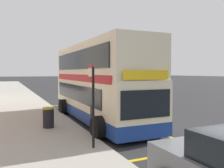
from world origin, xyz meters
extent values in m
plane|color=#28282B|center=(0.00, 32.00, 0.00)|extent=(260.00, 260.00, 0.00)
cube|color=#A39E93|center=(-7.00, 32.00, 0.07)|extent=(6.00, 76.00, 0.14)
cube|color=beige|center=(-2.45, 7.44, 1.35)|extent=(2.51, 10.45, 2.30)
cube|color=beige|center=(-2.45, 7.44, 3.45)|extent=(2.49, 10.24, 1.90)
cube|color=navy|center=(-2.45, 7.44, 0.50)|extent=(2.53, 10.47, 0.60)
cube|color=#B2191E|center=(-2.45, 7.44, 2.52)|extent=(2.54, 9.61, 0.36)
cube|color=black|center=(-3.73, 7.84, 1.65)|extent=(0.04, 8.36, 0.90)
cube|color=black|center=(-3.73, 7.44, 3.50)|extent=(0.04, 9.19, 1.00)
cube|color=black|center=(-2.45, 2.20, 1.60)|extent=(2.21, 0.04, 1.10)
cube|color=yellow|center=(-2.45, 2.20, 2.72)|extent=(2.01, 0.04, 0.36)
cylinder|color=black|center=(-3.80, 3.68, 0.50)|extent=(0.56, 1.00, 1.00)
cylinder|color=black|center=(-1.10, 3.68, 0.50)|extent=(0.56, 1.00, 1.00)
cylinder|color=black|center=(-3.80, 10.31, 0.50)|extent=(0.56, 1.00, 1.00)
cylinder|color=black|center=(-1.10, 10.31, 0.50)|extent=(0.56, 1.00, 1.00)
cube|color=gold|center=(-3.92, 7.79, 0.01)|extent=(0.16, 13.78, 0.01)
cube|color=gold|center=(-0.90, 7.79, 0.01)|extent=(0.16, 13.78, 0.01)
cube|color=gold|center=(-2.41, 0.98, 0.01)|extent=(3.18, 0.16, 0.01)
cube|color=gold|center=(-2.41, 14.60, 0.01)|extent=(3.18, 0.16, 0.01)
cylinder|color=black|center=(-4.56, 2.33, 1.57)|extent=(0.09, 0.09, 2.86)
cube|color=silver|center=(-4.56, 2.59, 2.82)|extent=(0.05, 0.42, 0.30)
cube|color=red|center=(-4.56, 2.59, 3.02)|extent=(0.05, 0.42, 0.10)
cube|color=black|center=(-4.56, 2.43, 1.44)|extent=(0.06, 0.28, 0.40)
cube|color=silver|center=(3.02, 19.05, 0.66)|extent=(1.76, 4.20, 0.72)
cube|color=black|center=(3.02, 18.95, 1.32)|extent=(1.52, 1.90, 0.60)
cylinder|color=black|center=(2.08, 20.36, 0.30)|extent=(0.22, 0.60, 0.60)
cylinder|color=black|center=(3.95, 20.36, 0.30)|extent=(0.22, 0.60, 0.60)
cylinder|color=black|center=(2.08, 17.75, 0.30)|extent=(0.22, 0.60, 0.60)
cylinder|color=black|center=(3.95, 17.75, 0.30)|extent=(0.22, 0.60, 0.60)
cylinder|color=black|center=(-2.20, -1.11, 0.30)|extent=(0.22, 0.60, 0.60)
cylinder|color=black|center=(-5.51, 6.14, 0.59)|extent=(0.53, 0.53, 0.90)
cylinder|color=#A5991E|center=(-5.51, 6.14, 1.08)|extent=(0.55, 0.55, 0.08)
camera|label=1|loc=(-7.36, -5.47, 2.82)|focal=37.89mm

